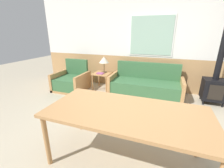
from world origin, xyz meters
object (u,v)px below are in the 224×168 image
at_px(dining_table, 126,115).
at_px(table_lamp, 104,60).
at_px(couch, 145,86).
at_px(side_table, 102,76).
at_px(armchair, 72,82).
at_px(wood_stove, 216,80).

bearing_deg(dining_table, table_lamp, 118.45).
bearing_deg(couch, side_table, 179.64).
relative_size(couch, table_lamp, 4.03).
distance_m(armchair, dining_table, 3.09).
relative_size(couch, side_table, 3.74).
bearing_deg(wood_stove, couch, -177.56).
distance_m(side_table, table_lamp, 0.47).
xyz_separation_m(couch, side_table, (-1.29, 0.01, 0.17)).
xyz_separation_m(side_table, dining_table, (1.37, -2.39, 0.27)).
height_order(couch, side_table, couch).
relative_size(side_table, table_lamp, 1.08).
relative_size(armchair, wood_stove, 0.38).
height_order(side_table, wood_stove, wood_stove).
height_order(side_table, table_lamp, table_lamp).
xyz_separation_m(armchair, table_lamp, (0.91, 0.41, 0.64)).
distance_m(couch, armchair, 2.19).
bearing_deg(dining_table, couch, 91.96).
bearing_deg(armchair, wood_stove, -4.81).
bearing_deg(dining_table, side_table, 119.88).
bearing_deg(armchair, couch, -2.30).
bearing_deg(couch, table_lamp, 175.63).
height_order(armchair, table_lamp, table_lamp).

